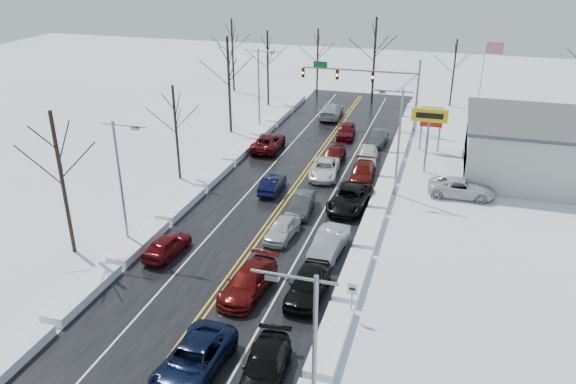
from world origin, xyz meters
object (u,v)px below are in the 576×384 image
(flagpole, at_px, (483,79))
(oncoming_car_0, at_px, (272,191))
(traffic_signal_mast, at_px, (372,80))
(tires_plus_sign, at_px, (429,120))

(flagpole, relative_size, oncoming_car_0, 2.41)
(traffic_signal_mast, xyz_separation_m, oncoming_car_0, (-5.05, -20.34, -5.48))
(oncoming_car_0, bearing_deg, tires_plus_sign, -146.93)
(flagpole, bearing_deg, traffic_signal_mast, -170.27)
(traffic_signal_mast, distance_m, tires_plus_sign, 13.92)
(oncoming_car_0, bearing_deg, traffic_signal_mast, -105.45)
(tires_plus_sign, distance_m, oncoming_car_0, 15.53)
(traffic_signal_mast, distance_m, oncoming_car_0, 21.66)
(tires_plus_sign, relative_size, flagpole, 0.60)
(tires_plus_sign, xyz_separation_m, flagpole, (4.67, 14.01, 0.93))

